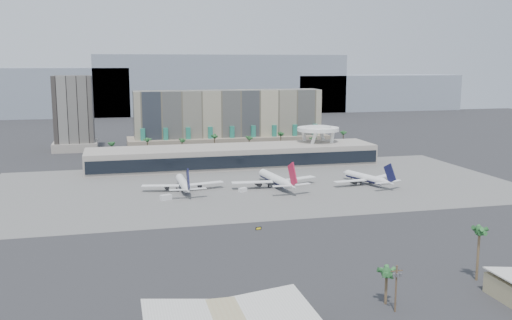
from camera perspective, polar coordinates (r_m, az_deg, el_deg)
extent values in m
plane|color=#232326|center=(234.53, 3.24, -5.32)|extent=(900.00, 900.00, 0.00)
cube|color=#5B5B59|center=(286.04, -0.01, -2.55)|extent=(260.00, 130.00, 0.06)
cube|color=gray|center=(696.28, -23.39, 6.18)|extent=(260.00, 60.00, 55.00)
cube|color=gray|center=(698.47, -3.46, 7.58)|extent=(300.00, 60.00, 70.00)
cube|color=gray|center=(761.30, 11.62, 6.63)|extent=(220.00, 60.00, 45.00)
cube|color=tan|center=(400.83, -2.76, 4.01)|extent=(130.00, 22.00, 42.00)
cube|color=gray|center=(400.79, -2.69, 1.70)|extent=(140.00, 30.00, 10.00)
cube|color=#227661|center=(383.20, -11.23, 1.76)|extent=(3.00, 2.00, 18.00)
cube|color=#227661|center=(384.17, -9.00, 1.85)|extent=(3.00, 2.00, 18.00)
cube|color=#227661|center=(385.72, -6.78, 1.93)|extent=(3.00, 2.00, 18.00)
cube|color=#227661|center=(387.84, -4.58, 2.01)|extent=(3.00, 2.00, 18.00)
cube|color=#227661|center=(390.53, -2.41, 2.08)|extent=(3.00, 2.00, 18.00)
cube|color=#227661|center=(393.78, -0.27, 2.16)|extent=(3.00, 2.00, 18.00)
cube|color=#227661|center=(397.56, 1.84, 2.22)|extent=(3.00, 2.00, 18.00)
cube|color=#227661|center=(401.87, 3.90, 2.29)|extent=(3.00, 2.00, 18.00)
cube|color=#227661|center=(406.69, 5.91, 2.35)|extent=(3.00, 2.00, 18.00)
cube|color=black|center=(418.66, -17.74, 4.49)|extent=(26.00, 26.00, 52.00)
cube|color=#AAA195|center=(421.19, -17.58, 1.37)|extent=(30.00, 30.00, 6.00)
cube|color=#AAA195|center=(337.63, -2.26, 0.37)|extent=(170.00, 32.00, 12.00)
cube|color=black|center=(322.09, -1.67, -0.17)|extent=(168.00, 0.60, 7.00)
cube|color=black|center=(336.53, -2.27, 1.59)|extent=(170.00, 12.00, 2.50)
cylinder|color=white|center=(365.68, 6.80, 1.82)|extent=(6.98, 6.99, 21.89)
cylinder|color=white|center=(361.39, 4.91, 1.76)|extent=(6.98, 6.99, 21.89)
cylinder|color=white|center=(349.49, 5.58, 1.48)|extent=(6.98, 6.99, 21.89)
cylinder|color=white|center=(353.92, 7.52, 1.54)|extent=(6.98, 6.99, 21.89)
cylinder|color=white|center=(356.42, 6.23, 3.09)|extent=(26.00, 26.00, 2.20)
cylinder|color=white|center=(356.28, 6.23, 3.29)|extent=(16.00, 16.00, 1.20)
cylinder|color=brown|center=(365.43, -14.21, 0.79)|extent=(0.70, 0.70, 12.00)
sphere|color=#1E4C23|center=(364.62, -14.25, 1.68)|extent=(2.80, 2.80, 2.80)
cylinder|color=brown|center=(365.93, -10.76, 0.93)|extent=(0.70, 0.70, 12.00)
sphere|color=#1E4C23|center=(365.12, -10.79, 1.81)|extent=(2.80, 2.80, 2.80)
cylinder|color=brown|center=(367.75, -7.34, 1.07)|extent=(0.70, 0.70, 12.00)
sphere|color=#1E4C23|center=(366.94, -7.36, 1.95)|extent=(2.80, 2.80, 2.80)
cylinder|color=brown|center=(370.69, -4.12, 1.19)|extent=(0.70, 0.70, 12.00)
sphere|color=#1E4C23|center=(369.89, -4.13, 2.06)|extent=(2.80, 2.80, 2.80)
cylinder|color=brown|center=(375.24, -0.65, 1.32)|extent=(0.70, 0.70, 12.00)
sphere|color=#1E4C23|center=(374.45, -0.66, 2.18)|extent=(2.80, 2.80, 2.80)
cylinder|color=brown|center=(380.85, 2.57, 1.43)|extent=(0.70, 0.70, 12.00)
sphere|color=#1E4C23|center=(380.07, 2.58, 2.28)|extent=(2.80, 2.80, 2.80)
cylinder|color=brown|center=(387.62, 5.69, 1.54)|extent=(0.70, 0.70, 12.00)
sphere|color=#1E4C23|center=(386.86, 5.71, 2.38)|extent=(2.80, 2.80, 2.80)
cylinder|color=brown|center=(395.89, 8.83, 1.64)|extent=(0.70, 0.70, 12.00)
sphere|color=#1E4C23|center=(395.14, 8.85, 2.46)|extent=(2.80, 2.80, 2.80)
cube|color=silver|center=(130.37, 1.29, -14.94)|extent=(18.65, 22.60, 2.30)
cylinder|color=#4C3826|center=(147.42, 13.82, -12.39)|extent=(0.44, 0.44, 12.00)
cube|color=#4C3826|center=(145.78, 13.89, -10.71)|extent=(3.20, 0.22, 0.22)
cylinder|color=slate|center=(145.43, 13.62, -11.17)|extent=(0.56, 0.56, 0.90)
cylinder|color=slate|center=(145.83, 13.94, -11.13)|extent=(0.56, 0.56, 0.90)
cylinder|color=slate|center=(146.24, 14.26, -11.08)|extent=(0.56, 0.56, 0.90)
cylinder|color=black|center=(145.07, 13.40, -10.69)|extent=(0.12, 0.12, 0.30)
cylinder|color=black|center=(146.32, 14.39, -10.55)|extent=(0.12, 0.12, 0.30)
cylinder|color=white|center=(277.33, -7.32, -2.28)|extent=(4.19, 26.92, 3.94)
cylinder|color=#101237|center=(277.36, -7.32, -2.31)|extent=(4.10, 26.38, 3.86)
cone|color=white|center=(292.32, -7.70, -1.67)|extent=(3.98, 4.47, 3.94)
cone|color=white|center=(260.41, -6.84, -2.99)|extent=(4.02, 8.91, 3.94)
cube|color=white|center=(275.41, -9.53, -2.54)|extent=(18.17, 7.39, 0.34)
cube|color=white|center=(278.00, -5.07, -2.33)|extent=(18.17, 7.70, 0.34)
cylinder|color=black|center=(276.35, -8.92, -2.69)|extent=(2.20, 3.96, 2.17)
cylinder|color=black|center=(278.23, -5.69, -2.54)|extent=(2.20, 3.96, 2.17)
cube|color=#101237|center=(257.90, -6.81, -1.95)|extent=(0.57, 8.95, 10.38)
cube|color=white|center=(258.82, -7.78, -2.97)|extent=(8.10, 3.18, 0.25)
cube|color=white|center=(259.95, -5.84, -2.88)|extent=(8.12, 3.31, 0.25)
cylinder|color=black|center=(288.08, -7.57, -2.39)|extent=(0.49, 0.49, 1.58)
cylinder|color=black|center=(276.59, -7.93, -2.91)|extent=(0.69, 0.69, 1.58)
cylinder|color=black|center=(277.35, -6.63, -2.85)|extent=(0.69, 0.69, 1.58)
cylinder|color=white|center=(282.87, 1.85, -1.87)|extent=(8.24, 30.56, 4.43)
cylinder|color=#101237|center=(282.90, 1.85, -1.91)|extent=(8.08, 29.95, 4.35)
cone|color=white|center=(298.59, 0.54, -1.25)|extent=(5.03, 5.51, 4.43)
cone|color=white|center=(265.32, 3.50, -2.59)|extent=(5.67, 10.46, 4.43)
cube|color=white|center=(277.53, -0.38, -2.23)|extent=(20.25, 6.06, 0.39)
cube|color=white|center=(286.93, 4.17, -1.86)|extent=(20.30, 10.78, 0.39)
cylinder|color=black|center=(279.44, 0.21, -2.38)|extent=(2.98, 4.71, 2.44)
cylinder|color=black|center=(286.26, 3.52, -2.11)|extent=(2.98, 4.71, 2.44)
cube|color=#AA1333|center=(262.67, 3.67, -1.43)|extent=(1.83, 10.06, 11.67)
cube|color=white|center=(262.20, 2.61, -2.61)|extent=(8.90, 2.55, 0.28)
cube|color=white|center=(266.31, 4.58, -2.44)|extent=(9.20, 4.69, 0.28)
cylinder|color=black|center=(294.16, 0.94, -2.04)|extent=(0.55, 0.55, 1.77)
cylinder|color=black|center=(281.17, 1.27, -2.59)|extent=(0.78, 0.78, 1.77)
cylinder|color=black|center=(283.90, 2.59, -2.48)|extent=(0.78, 0.78, 1.77)
cylinder|color=white|center=(294.24, 10.77, -1.72)|extent=(11.22, 25.22, 3.71)
cylinder|color=#101237|center=(294.26, 10.77, -1.75)|extent=(10.99, 24.71, 3.63)
cone|color=white|center=(304.86, 8.94, -1.27)|extent=(4.80, 5.10, 3.71)
cone|color=white|center=(282.60, 13.00, -2.21)|extent=(6.07, 9.07, 3.71)
cube|color=white|center=(286.99, 9.38, -2.08)|extent=(16.97, 5.34, 0.32)
cube|color=white|center=(300.56, 12.32, -1.64)|extent=(16.33, 11.48, 0.32)
cylinder|color=black|center=(289.32, 9.73, -2.18)|extent=(3.07, 4.15, 2.04)
cylinder|color=black|center=(299.17, 11.87, -1.86)|extent=(3.07, 4.15, 2.04)
cube|color=#101237|center=(280.70, 13.24, -1.30)|extent=(3.00, 8.16, 9.76)
cube|color=white|center=(278.99, 12.53, -2.25)|extent=(7.65, 3.26, 0.23)
cube|color=white|center=(284.78, 13.73, -2.05)|extent=(7.57, 5.05, 0.23)
cylinder|color=black|center=(301.94, 9.50, -1.89)|extent=(0.46, 0.46, 1.48)
cylinder|color=black|center=(292.12, 10.44, -2.31)|extent=(0.65, 0.65, 1.48)
cylinder|color=black|center=(296.06, 11.30, -2.18)|extent=(0.65, 0.65, 1.48)
cube|color=silver|center=(258.72, -9.00, -3.72)|extent=(5.54, 3.93, 2.45)
cube|color=silver|center=(271.78, -1.34, -3.00)|extent=(4.32, 3.50, 1.94)
cube|color=black|center=(211.35, 0.25, -6.85)|extent=(2.33, 0.72, 1.05)
cube|color=yellow|center=(211.18, 0.26, -6.86)|extent=(1.66, 0.35, 0.63)
cylinder|color=black|center=(211.22, 0.02, -6.92)|extent=(0.13, 0.13, 0.63)
cylinder|color=black|center=(211.61, 0.47, -6.89)|extent=(0.13, 0.13, 0.63)
cylinder|color=brown|center=(151.96, 12.88, -12.35)|extent=(0.70, 0.70, 8.63)
sphere|color=#1E4C23|center=(150.52, 12.94, -10.93)|extent=(2.80, 2.80, 2.80)
cylinder|color=brown|center=(173.87, 21.31, -8.86)|extent=(0.70, 0.70, 14.73)
sphere|color=#1E4C23|center=(171.83, 21.46, -6.63)|extent=(2.80, 2.80, 2.80)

